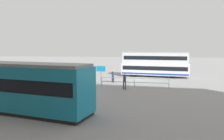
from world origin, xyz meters
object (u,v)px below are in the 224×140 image
at_px(pedestrian_crossing, 125,80).
at_px(info_sign, 101,71).
at_px(tram_yellow, 10,86).
at_px(double_decker_bus, 155,64).
at_px(pedestrian_near_railing, 113,75).

bearing_deg(pedestrian_crossing, info_sign, -40.37).
bearing_deg(tram_yellow, pedestrian_crossing, -127.07).
xyz_separation_m(double_decker_bus, info_sign, (6.85, 8.99, -0.29)).
distance_m(pedestrian_near_railing, pedestrian_crossing, 5.33).
bearing_deg(info_sign, tram_yellow, 72.32).
bearing_deg(pedestrian_crossing, tram_yellow, 52.93).
distance_m(double_decker_bus, pedestrian_crossing, 12.40).
height_order(tram_yellow, info_sign, tram_yellow).
bearing_deg(tram_yellow, pedestrian_near_railing, -109.65).
bearing_deg(pedestrian_crossing, double_decker_bus, -106.32).
relative_size(double_decker_bus, pedestrian_near_railing, 6.54).
distance_m(double_decker_bus, tram_yellow, 24.29).
distance_m(tram_yellow, pedestrian_crossing, 12.35).
bearing_deg(double_decker_bus, info_sign, 52.68).
xyz_separation_m(tram_yellow, info_sign, (-4.05, -12.71, -0.13)).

